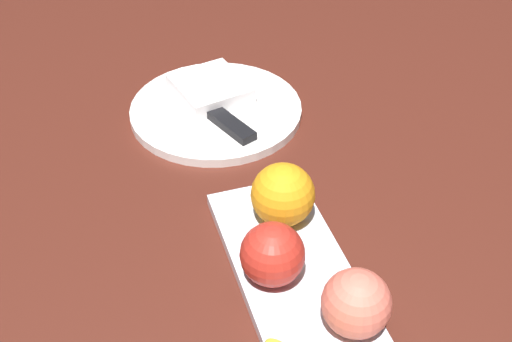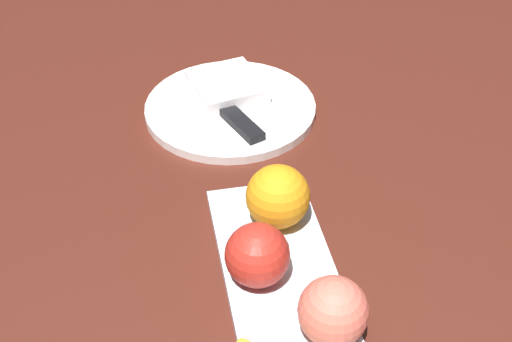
% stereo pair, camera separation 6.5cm
% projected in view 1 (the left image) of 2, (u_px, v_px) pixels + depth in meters
% --- Properties ---
extents(ground_plane, '(2.40, 2.40, 0.00)m').
position_uv_depth(ground_plane, '(280.00, 327.00, 0.64)').
color(ground_plane, '#481D14').
extents(fruit_tray, '(0.40, 0.12, 0.01)m').
position_uv_depth(fruit_tray, '(313.00, 316.00, 0.64)').
color(fruit_tray, silver).
rests_on(fruit_tray, ground_plane).
extents(apple, '(0.07, 0.07, 0.07)m').
position_uv_depth(apple, '(272.00, 254.00, 0.65)').
color(apple, red).
rests_on(apple, fruit_tray).
extents(orange_near_apple, '(0.07, 0.07, 0.07)m').
position_uv_depth(orange_near_apple, '(283.00, 195.00, 0.72)').
color(orange_near_apple, orange).
rests_on(orange_near_apple, fruit_tray).
extents(peach, '(0.07, 0.07, 0.07)m').
position_uv_depth(peach, '(356.00, 303.00, 0.60)').
color(peach, '#E16955').
rests_on(peach, fruit_tray).
extents(dinner_plate, '(0.25, 0.25, 0.01)m').
position_uv_depth(dinner_plate, '(216.00, 110.00, 0.92)').
color(dinner_plate, white).
rests_on(dinner_plate, ground_plane).
extents(folded_napkin, '(0.12, 0.12, 0.02)m').
position_uv_depth(folded_napkin, '(210.00, 88.00, 0.93)').
color(folded_napkin, white).
rests_on(folded_napkin, dinner_plate).
extents(knife, '(0.18, 0.09, 0.01)m').
position_uv_depth(knife, '(223.00, 120.00, 0.88)').
color(knife, silver).
rests_on(knife, dinner_plate).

